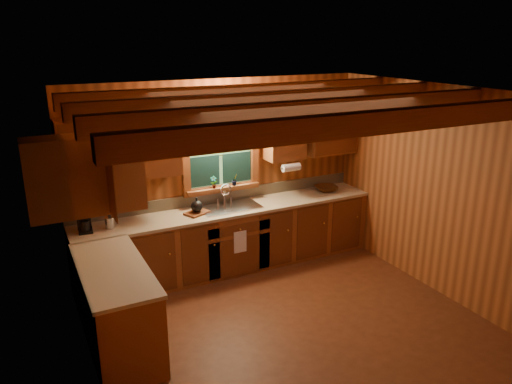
{
  "coord_description": "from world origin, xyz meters",
  "views": [
    {
      "loc": [
        -2.53,
        -4.2,
        3.14
      ],
      "look_at": [
        0.0,
        0.8,
        1.35
      ],
      "focal_mm": 34.53,
      "sensor_mm": 36.0,
      "label": 1
    }
  ],
  "objects": [
    {
      "name": "backsplash",
      "position": [
        0.0,
        1.89,
        0.98
      ],
      "size": [
        4.2,
        0.02,
        0.16
      ],
      "primitive_type": "cube",
      "color": "tan",
      "rests_on": "room"
    },
    {
      "name": "potted_plant_left",
      "position": [
        -0.15,
        1.79,
        1.23
      ],
      "size": [
        0.11,
        0.09,
        0.17
      ],
      "primitive_type": "imported",
      "rotation": [
        0.0,
        0.0,
        -0.32
      ],
      "color": "#5E2C14",
      "rests_on": "window_sill"
    },
    {
      "name": "coffee_maker",
      "position": [
        -1.89,
        1.6,
        1.04
      ],
      "size": [
        0.16,
        0.2,
        0.29
      ],
      "rotation": [
        0.0,
        0.0,
        -0.09
      ],
      "color": "black",
      "rests_on": "countertop"
    },
    {
      "name": "window",
      "position": [
        0.0,
        1.87,
        1.53
      ],
      "size": [
        1.12,
        0.08,
        1.0
      ],
      "color": "brown",
      "rests_on": "room"
    },
    {
      "name": "wicker_basket",
      "position": [
        1.59,
        1.62,
        0.94
      ],
      "size": [
        0.38,
        0.38,
        0.08
      ],
      "primitive_type": "imported",
      "rotation": [
        0.0,
        0.0,
        -0.17
      ],
      "color": "#48230C",
      "rests_on": "countertop"
    },
    {
      "name": "ceiling_beams",
      "position": [
        0.0,
        0.0,
        2.49
      ],
      "size": [
        4.2,
        2.54,
        0.18
      ],
      "color": "brown",
      "rests_on": "room"
    },
    {
      "name": "sink",
      "position": [
        0.0,
        1.6,
        0.86
      ],
      "size": [
        0.82,
        0.48,
        0.43
      ],
      "color": "silver",
      "rests_on": "countertop"
    },
    {
      "name": "utensil_crock",
      "position": [
        -1.6,
        1.57,
        0.98
      ],
      "size": [
        0.11,
        0.11,
        0.32
      ],
      "rotation": [
        0.0,
        0.0,
        -0.2
      ],
      "color": "silver",
      "rests_on": "countertop"
    },
    {
      "name": "paper_towel_roll",
      "position": [
        0.92,
        1.53,
        1.37
      ],
      "size": [
        0.27,
        0.11,
        0.11
      ],
      "primitive_type": "cylinder",
      "rotation": [
        0.0,
        1.57,
        0.0
      ],
      "color": "white",
      "rests_on": "upper_cabinets"
    },
    {
      "name": "base_cabinets",
      "position": [
        -0.49,
        1.28,
        0.43
      ],
      "size": [
        4.2,
        2.22,
        0.86
      ],
      "color": "brown",
      "rests_on": "ground"
    },
    {
      "name": "cutting_board",
      "position": [
        -0.48,
        1.56,
        0.91
      ],
      "size": [
        0.36,
        0.31,
        0.03
      ],
      "primitive_type": "cube",
      "rotation": [
        0.0,
        0.0,
        0.4
      ],
      "color": "#5E2C14",
      "rests_on": "countertop"
    },
    {
      "name": "room",
      "position": [
        0.0,
        0.0,
        1.3
      ],
      "size": [
        4.2,
        4.2,
        4.2
      ],
      "color": "#592C15",
      "rests_on": "ground"
    },
    {
      "name": "teakettle",
      "position": [
        -0.48,
        1.56,
        1.0
      ],
      "size": [
        0.15,
        0.15,
        0.2
      ],
      "rotation": [
        0.0,
        0.0,
        -0.01
      ],
      "color": "black",
      "rests_on": "cutting_board"
    },
    {
      "name": "upper_cabinets",
      "position": [
        -0.56,
        1.42,
        1.84
      ],
      "size": [
        4.19,
        1.77,
        0.78
      ],
      "color": "brown",
      "rests_on": "room"
    },
    {
      "name": "window_sill",
      "position": [
        0.0,
        1.82,
        1.12
      ],
      "size": [
        1.06,
        0.14,
        0.04
      ],
      "primitive_type": "cube",
      "color": "brown",
      "rests_on": "room"
    },
    {
      "name": "countertop",
      "position": [
        -0.48,
        1.29,
        0.88
      ],
      "size": [
        4.2,
        2.24,
        0.04
      ],
      "color": "tan",
      "rests_on": "base_cabinets"
    },
    {
      "name": "dishwasher_panel",
      "position": [
        -1.47,
        0.68,
        0.43
      ],
      "size": [
        0.02,
        0.6,
        0.8
      ],
      "primitive_type": "cube",
      "color": "white",
      "rests_on": "base_cabinets"
    },
    {
      "name": "potted_plant_right",
      "position": [
        0.17,
        1.79,
        1.22
      ],
      "size": [
        0.11,
        0.1,
        0.16
      ],
      "primitive_type": "imported",
      "rotation": [
        0.0,
        0.0,
        0.4
      ],
      "color": "#5E2C14",
      "rests_on": "window_sill"
    },
    {
      "name": "dish_towel",
      "position": [
        0.0,
        1.26,
        0.52
      ],
      "size": [
        0.18,
        0.01,
        0.3
      ],
      "primitive_type": "cube",
      "color": "white",
      "rests_on": "base_cabinets"
    },
    {
      "name": "wall_sconce",
      "position": [
        0.0,
        1.75,
        2.16
      ],
      "size": [
        0.45,
        0.21,
        0.17
      ],
      "color": "black",
      "rests_on": "room"
    }
  ]
}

